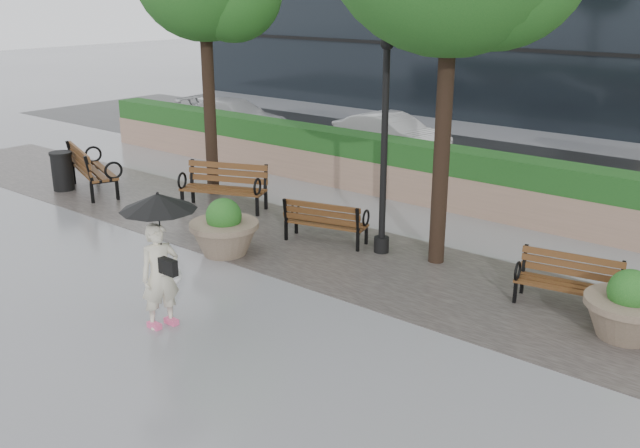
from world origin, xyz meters
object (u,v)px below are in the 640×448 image
Objects in this scene: bench_3 at (566,293)px; pedestrian at (160,247)px; lamppost at (384,162)px; planter_right at (628,312)px; bench_2 at (326,230)px; bench_0 at (94,179)px; car_right at (391,135)px; trash_bin at (62,172)px; bench_1 at (224,196)px; planter_left at (224,233)px; car_left at (235,117)px.

pedestrian reaches higher than bench_3.
lamppost is (-3.59, 0.22, 1.48)m from bench_3.
bench_3 is 1.12m from planter_right.
bench_2 is at bearing 24.03° from pedestrian.
car_right reaches higher than bench_0.
bench_3 is at bearing 5.31° from trash_bin.
bench_2 is at bearing -27.87° from bench_1.
bench_2 is 4.73m from bench_3.
planter_left is 6.31m from trash_bin.
pedestrian is (-0.70, -4.52, -0.51)m from lamppost.
bench_2 is 1.88m from lamppost.
bench_2 is 1.05× the size of bench_3.
planter_left is 6.92m from planter_right.
car_left is 2.06× the size of pedestrian.
car_left is at bearing 148.80° from lamppost.
car_left is at bearing 111.32° from bench_1.
planter_right is 6.62m from pedestrian.
planter_left is at bearing -169.55° from planter_right.
bench_3 is at bearing 165.65° from bench_2.
car_left is 14.37m from pedestrian.
car_right is 12.15m from pedestrian.
bench_1 is at bearing 175.55° from planter_right.
bench_3 is (7.85, -0.26, -0.06)m from bench_1.
car_right reaches higher than trash_bin.
bench_0 is 0.83m from trash_bin.
car_right is at bearing -91.61° from bench_0.
car_left is at bearing -50.20° from bench_0.
bench_0 is at bearing -178.61° from planter_right.
planter_right is 16.36m from car_left.
bench_2 is 11.16m from car_left.
planter_left is 0.32× the size of lamppost.
lamppost is 1.07× the size of car_right.
trash_bin is 0.45× the size of pedestrian.
bench_0 reaches higher than bench_3.
planter_left is at bearing -5.16° from trash_bin.
bench_1 is 1.25× the size of bench_3.
bench_1 is 1.19× the size of bench_2.
lamppost reaches higher than bench_0.
bench_0 is 2.44× the size of trash_bin.
car_right is (-4.50, 7.01, -1.12)m from lamppost.
trash_bin is at bearing -6.09° from bench_2.
bench_1 is at bearing -141.94° from car_left.
bench_1 is 6.98m from car_right.
lamppost is 0.95× the size of car_left.
bench_1 is 0.51× the size of lamppost.
bench_2 is at bearing 8.52° from trash_bin.
bench_1 is 0.49× the size of car_left.
bench_0 is 7.95m from pedestrian.
car_right is (-9.11, 7.66, 0.21)m from planter_right.
car_left reaches higher than bench_2.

